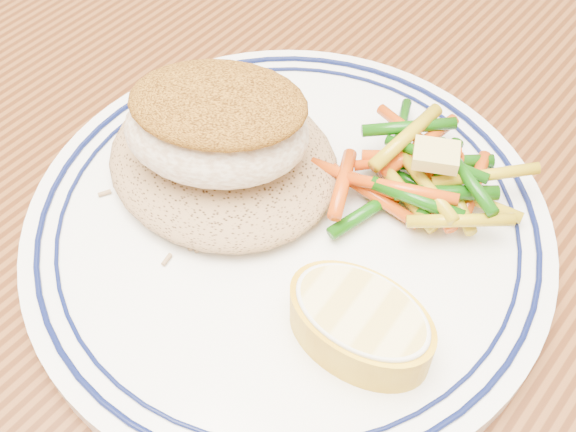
% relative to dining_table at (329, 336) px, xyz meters
% --- Properties ---
extents(dining_table, '(1.50, 0.90, 0.75)m').
position_rel_dining_table_xyz_m(dining_table, '(0.00, 0.00, 0.00)').
color(dining_table, '#47220E').
rests_on(dining_table, ground).
extents(plate, '(0.27, 0.27, 0.02)m').
position_rel_dining_table_xyz_m(plate, '(-0.02, -0.01, 0.11)').
color(plate, white).
rests_on(plate, dining_table).
extents(rice_pilaf, '(0.13, 0.11, 0.02)m').
position_rel_dining_table_xyz_m(rice_pilaf, '(-0.07, -0.01, 0.12)').
color(rice_pilaf, '#94704A').
rests_on(rice_pilaf, plate).
extents(fish_fillet, '(0.12, 0.11, 0.05)m').
position_rel_dining_table_xyz_m(fish_fillet, '(-0.07, -0.01, 0.15)').
color(fish_fillet, beige).
rests_on(fish_fillet, rice_pilaf).
extents(vegetable_pile, '(0.10, 0.10, 0.03)m').
position_rel_dining_table_xyz_m(vegetable_pile, '(0.02, 0.05, 0.13)').
color(vegetable_pile, '#114D09').
rests_on(vegetable_pile, plate).
extents(butter_pat, '(0.03, 0.03, 0.01)m').
position_rel_dining_table_xyz_m(butter_pat, '(0.02, 0.05, 0.14)').
color(butter_pat, '#DDCB6C').
rests_on(butter_pat, vegetable_pile).
extents(lemon_wedge, '(0.07, 0.07, 0.03)m').
position_rel_dining_table_xyz_m(lemon_wedge, '(0.04, -0.04, 0.13)').
color(lemon_wedge, gold).
rests_on(lemon_wedge, plate).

